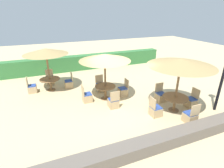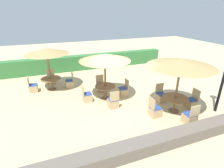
% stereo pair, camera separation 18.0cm
% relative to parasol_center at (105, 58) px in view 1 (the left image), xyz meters
% --- Properties ---
extents(ground_plane, '(40.00, 40.00, 0.00)m').
position_rel_parasol_center_xyz_m(ground_plane, '(0.28, -0.84, -2.25)').
color(ground_plane, '#D1BA8C').
extents(hedge_row, '(13.00, 0.70, 1.14)m').
position_rel_parasol_center_xyz_m(hedge_row, '(0.28, 5.50, -1.69)').
color(hedge_row, '#387A3D').
rests_on(hedge_row, ground_plane).
extents(stone_border, '(10.00, 0.56, 0.46)m').
position_rel_parasol_center_xyz_m(stone_border, '(0.28, -4.10, -2.02)').
color(stone_border, '#6B6056').
rests_on(stone_border, ground_plane).
extents(parasol_center, '(2.56, 2.56, 2.43)m').
position_rel_parasol_center_xyz_m(parasol_center, '(0.00, 0.00, 0.00)').
color(parasol_center, olive).
rests_on(parasol_center, ground_plane).
extents(round_table_center, '(1.08, 1.08, 0.74)m').
position_rel_parasol_center_xyz_m(round_table_center, '(-0.00, 0.00, -1.67)').
color(round_table_center, olive).
rests_on(round_table_center, ground_plane).
extents(patio_chair_center_south, '(0.46, 0.46, 0.93)m').
position_rel_parasol_center_xyz_m(patio_chair_center_south, '(0.05, -1.01, -1.99)').
color(patio_chair_center_south, tan).
rests_on(patio_chair_center_south, ground_plane).
extents(patio_chair_center_north, '(0.46, 0.46, 0.93)m').
position_rel_parasol_center_xyz_m(patio_chair_center_north, '(0.06, 1.03, -1.99)').
color(patio_chair_center_north, tan).
rests_on(patio_chair_center_north, ground_plane).
extents(patio_chair_center_west, '(0.46, 0.46, 0.93)m').
position_rel_parasol_center_xyz_m(patio_chair_center_west, '(-1.00, 0.05, -1.99)').
color(patio_chair_center_west, tan).
rests_on(patio_chair_center_west, ground_plane).
extents(patio_chair_center_east, '(0.46, 0.46, 0.93)m').
position_rel_parasol_center_xyz_m(patio_chair_center_east, '(1.06, 0.02, -1.99)').
color(patio_chair_center_east, tan).
rests_on(patio_chair_center_east, ground_plane).
extents(parasol_front_right, '(2.88, 2.88, 2.52)m').
position_rel_parasol_center_xyz_m(parasol_front_right, '(2.60, -2.33, 0.09)').
color(parasol_front_right, olive).
rests_on(parasol_front_right, ground_plane).
extents(round_table_front_right, '(1.17, 1.17, 0.71)m').
position_rel_parasol_center_xyz_m(round_table_front_right, '(2.60, -2.33, -1.68)').
color(round_table_front_right, olive).
rests_on(round_table_front_right, ground_plane).
extents(patio_chair_front_right_north, '(0.46, 0.46, 0.93)m').
position_rel_parasol_center_xyz_m(patio_chair_front_right_north, '(2.59, -1.29, -1.99)').
color(patio_chair_front_right_north, tan).
rests_on(patio_chair_front_right_north, ground_plane).
extents(patio_chair_front_right_west, '(0.46, 0.46, 0.93)m').
position_rel_parasol_center_xyz_m(patio_chair_front_right_west, '(1.51, -2.39, -1.99)').
color(patio_chair_front_right_west, tan).
rests_on(patio_chair_front_right_west, ground_plane).
extents(patio_chair_front_right_east, '(0.46, 0.46, 0.93)m').
position_rel_parasol_center_xyz_m(patio_chair_front_right_east, '(3.61, -2.35, -1.99)').
color(patio_chair_front_right_east, tan).
rests_on(patio_chair_front_right_east, ground_plane).
extents(patio_chair_front_right_south, '(0.46, 0.46, 0.93)m').
position_rel_parasol_center_xyz_m(patio_chair_front_right_south, '(2.57, -3.36, -1.99)').
color(patio_chair_front_right_south, tan).
rests_on(patio_chair_front_right_south, ground_plane).
extents(parasol_back_left, '(2.42, 2.42, 2.49)m').
position_rel_parasol_center_xyz_m(parasol_back_left, '(-2.63, 2.25, 0.06)').
color(parasol_back_left, olive).
rests_on(parasol_back_left, ground_plane).
extents(round_table_back_left, '(1.14, 1.14, 0.71)m').
position_rel_parasol_center_xyz_m(round_table_back_left, '(-2.63, 2.25, -1.68)').
color(round_table_back_left, olive).
rests_on(round_table_back_left, ground_plane).
extents(patio_chair_back_left_north, '(0.46, 0.46, 0.93)m').
position_rel_parasol_center_xyz_m(patio_chair_back_left_north, '(-2.60, 3.25, -1.99)').
color(patio_chair_back_left_north, tan).
rests_on(patio_chair_back_left_north, ground_plane).
extents(patio_chair_back_left_west, '(0.46, 0.46, 0.93)m').
position_rel_parasol_center_xyz_m(patio_chair_back_left_west, '(-3.66, 2.29, -1.99)').
color(patio_chair_back_left_west, tan).
rests_on(patio_chair_back_left_west, ground_plane).
extents(patio_chair_back_left_east, '(0.46, 0.46, 0.93)m').
position_rel_parasol_center_xyz_m(patio_chair_back_left_east, '(-1.56, 2.25, -1.99)').
color(patio_chair_back_left_east, tan).
rests_on(patio_chair_back_left_east, ground_plane).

